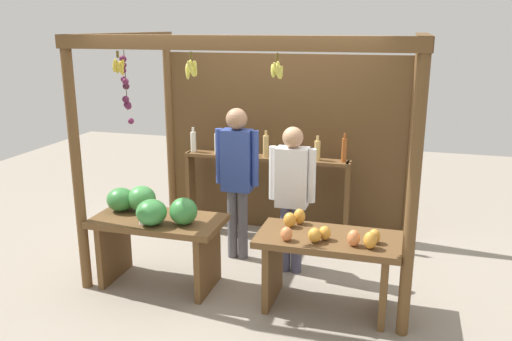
{
  "coord_description": "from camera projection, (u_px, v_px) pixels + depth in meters",
  "views": [
    {
      "loc": [
        1.42,
        -5.15,
        2.51
      ],
      "look_at": [
        0.0,
        -0.2,
        1.1
      ],
      "focal_mm": 37.08,
      "sensor_mm": 36.0,
      "label": 1
    }
  ],
  "objects": [
    {
      "name": "bottle_shelf_unit",
      "position": [
        265.0,
        173.0,
        6.35
      ],
      "size": [
        2.02,
        0.22,
        1.34
      ],
      "color": "brown",
      "rests_on": "ground"
    },
    {
      "name": "ground_plane",
      "position": [
        261.0,
        262.0,
        5.81
      ],
      "size": [
        12.0,
        12.0,
        0.0
      ],
      "primitive_type": "plane",
      "color": "gray",
      "rests_on": "ground"
    },
    {
      "name": "market_stall",
      "position": [
        272.0,
        127.0,
        5.88
      ],
      "size": [
        3.15,
        2.15,
        2.44
      ],
      "color": "brown",
      "rests_on": "ground"
    },
    {
      "name": "vendor_woman",
      "position": [
        292.0,
        188.0,
        5.35
      ],
      "size": [
        0.48,
        0.21,
        1.55
      ],
      "rotation": [
        0.0,
        0.0,
        0.08
      ],
      "color": "#494965",
      "rests_on": "ground"
    },
    {
      "name": "fruit_counter_left",
      "position": [
        154.0,
        223.0,
        5.16
      ],
      "size": [
        1.27,
        0.65,
        0.96
      ],
      "color": "brown",
      "rests_on": "ground"
    },
    {
      "name": "vendor_man",
      "position": [
        237.0,
        170.0,
        5.66
      ],
      "size": [
        0.48,
        0.23,
        1.68
      ],
      "rotation": [
        0.0,
        0.0,
        0.02
      ],
      "color": "#535157",
      "rests_on": "ground"
    },
    {
      "name": "fruit_counter_right",
      "position": [
        327.0,
        254.0,
        4.73
      ],
      "size": [
        1.27,
        0.64,
        0.85
      ],
      "color": "brown",
      "rests_on": "ground"
    }
  ]
}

